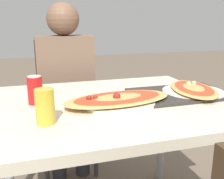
% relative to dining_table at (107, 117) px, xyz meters
% --- Properties ---
extents(dining_table, '(1.10, 0.87, 0.72)m').
position_rel_dining_table_xyz_m(dining_table, '(0.00, 0.00, 0.00)').
color(dining_table, beige).
rests_on(dining_table, ground_plane).
extents(chair_far_seated, '(0.40, 0.40, 0.95)m').
position_rel_dining_table_xyz_m(chair_far_seated, '(-0.10, 0.77, -0.12)').
color(chair_far_seated, '#3F2D1E').
rests_on(chair_far_seated, ground_plane).
extents(person_seated, '(0.37, 0.24, 1.20)m').
position_rel_dining_table_xyz_m(person_seated, '(-0.10, 0.65, 0.06)').
color(person_seated, '#2D2D38').
rests_on(person_seated, ground_plane).
extents(pizza_main, '(0.52, 0.33, 0.06)m').
position_rel_dining_table_xyz_m(pizza_main, '(0.04, -0.04, 0.09)').
color(pizza_main, white).
rests_on(pizza_main, dining_table).
extents(soda_can, '(0.07, 0.07, 0.12)m').
position_rel_dining_table_xyz_m(soda_can, '(-0.31, 0.07, 0.14)').
color(soda_can, red).
rests_on(soda_can, dining_table).
extents(drink_glass, '(0.07, 0.07, 0.13)m').
position_rel_dining_table_xyz_m(drink_glass, '(-0.28, -0.18, 0.14)').
color(drink_glass, gold).
rests_on(drink_glass, dining_table).
extents(serving_tray, '(0.47, 0.31, 0.01)m').
position_rel_dining_table_xyz_m(serving_tray, '(0.38, 0.01, 0.08)').
color(serving_tray, '#332D28').
rests_on(serving_tray, dining_table).
extents(pizza_second, '(0.31, 0.42, 0.05)m').
position_rel_dining_table_xyz_m(pizza_second, '(0.46, 0.01, 0.09)').
color(pizza_second, white).
rests_on(pizza_second, dining_table).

